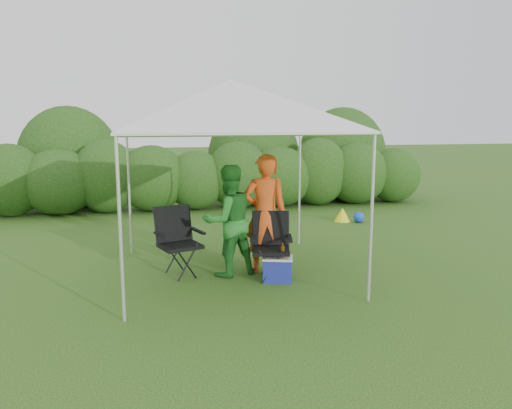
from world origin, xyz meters
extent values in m
plane|color=#3B651F|center=(0.00, 0.00, 0.00)|extent=(70.00, 70.00, 0.00)
ellipsoid|color=#2C551A|center=(-4.36, 6.00, 0.86)|extent=(1.65, 1.40, 1.73)
cylinder|color=#382616|center=(-4.36, 6.00, 0.15)|extent=(0.12, 0.12, 0.30)
ellipsoid|color=#2C551A|center=(-3.27, 6.00, 0.79)|extent=(1.80, 1.53, 1.57)
cylinder|color=#382616|center=(-3.27, 6.00, 0.15)|extent=(0.12, 0.12, 0.30)
ellipsoid|color=#2C551A|center=(-2.18, 6.00, 0.90)|extent=(1.58, 1.34, 1.80)
cylinder|color=#382616|center=(-2.18, 6.00, 0.15)|extent=(0.12, 0.12, 0.30)
ellipsoid|color=#2C551A|center=(-1.09, 6.00, 0.82)|extent=(1.73, 1.47, 1.65)
cylinder|color=#382616|center=(-1.09, 6.00, 0.15)|extent=(0.12, 0.12, 0.30)
ellipsoid|color=#2C551A|center=(0.00, 6.00, 0.75)|extent=(1.50, 1.28, 1.50)
cylinder|color=#382616|center=(0.00, 6.00, 0.15)|extent=(0.12, 0.12, 0.30)
ellipsoid|color=#2C551A|center=(1.09, 6.00, 0.86)|extent=(1.65, 1.40, 1.73)
cylinder|color=#382616|center=(1.09, 6.00, 0.15)|extent=(0.12, 0.12, 0.30)
ellipsoid|color=#2C551A|center=(2.18, 6.00, 0.79)|extent=(1.80, 1.53, 1.57)
cylinder|color=#382616|center=(2.18, 6.00, 0.15)|extent=(0.12, 0.12, 0.30)
ellipsoid|color=#2C551A|center=(3.27, 6.00, 0.90)|extent=(1.57, 1.34, 1.80)
cylinder|color=#382616|center=(3.27, 6.00, 0.15)|extent=(0.12, 0.12, 0.30)
ellipsoid|color=#2C551A|center=(4.36, 6.00, 0.82)|extent=(1.72, 1.47, 1.65)
cylinder|color=#382616|center=(4.36, 6.00, 0.15)|extent=(0.12, 0.12, 0.30)
ellipsoid|color=#2C551A|center=(5.45, 6.00, 0.75)|extent=(1.50, 1.28, 1.50)
cylinder|color=#382616|center=(5.45, 6.00, 0.15)|extent=(0.12, 0.12, 0.30)
cylinder|color=silver|center=(-1.50, -1.00, 1.05)|extent=(0.04, 0.04, 2.10)
cylinder|color=silver|center=(1.50, -1.00, 1.05)|extent=(0.04, 0.04, 2.10)
cylinder|color=silver|center=(-1.50, 2.00, 1.05)|extent=(0.04, 0.04, 2.10)
cylinder|color=silver|center=(1.50, 2.00, 1.05)|extent=(0.04, 0.04, 2.10)
cube|color=white|center=(0.00, 0.50, 2.12)|extent=(3.10, 3.10, 0.03)
pyramid|color=white|center=(0.00, 0.50, 2.48)|extent=(3.10, 3.10, 0.70)
cube|color=black|center=(0.50, 0.13, 0.42)|extent=(0.62, 0.59, 0.05)
cube|color=black|center=(0.55, 0.34, 0.71)|extent=(0.54, 0.26, 0.50)
cube|color=black|center=(0.24, 0.19, 0.60)|extent=(0.15, 0.44, 0.03)
cube|color=black|center=(0.77, 0.07, 0.60)|extent=(0.15, 0.44, 0.03)
cylinder|color=black|center=(0.24, -0.04, 0.21)|extent=(0.02, 0.02, 0.42)
cylinder|color=black|center=(0.67, -0.14, 0.21)|extent=(0.02, 0.02, 0.42)
cylinder|color=black|center=(0.34, 0.39, 0.21)|extent=(0.02, 0.02, 0.42)
cylinder|color=black|center=(0.77, 0.29, 0.21)|extent=(0.02, 0.02, 0.42)
cube|color=black|center=(-0.76, 0.57, 0.45)|extent=(0.69, 0.67, 0.05)
cube|color=black|center=(-0.83, 0.79, 0.75)|extent=(0.57, 0.33, 0.53)
cube|color=black|center=(-1.03, 0.47, 0.64)|extent=(0.20, 0.46, 0.03)
cube|color=black|center=(-0.49, 0.66, 0.64)|extent=(0.20, 0.46, 0.03)
cylinder|color=black|center=(-0.90, 0.27, 0.22)|extent=(0.03, 0.03, 0.45)
cylinder|color=black|center=(-0.46, 0.42, 0.22)|extent=(0.03, 0.03, 0.45)
cylinder|color=black|center=(-1.06, 0.71, 0.22)|extent=(0.03, 0.03, 0.45)
cylinder|color=black|center=(-0.61, 0.87, 0.22)|extent=(0.03, 0.03, 0.45)
imported|color=#F9541C|center=(0.50, 0.49, 0.89)|extent=(0.69, 0.49, 1.78)
imported|color=#2A822C|center=(-0.05, 0.45, 0.82)|extent=(0.94, 0.82, 1.63)
cube|color=#212B9B|center=(0.57, 0.01, 0.16)|extent=(0.47, 0.39, 0.33)
cube|color=silver|center=(0.57, 0.01, 0.34)|extent=(0.49, 0.42, 0.03)
cylinder|color=#592D0C|center=(0.63, -0.03, 0.46)|extent=(0.06, 0.06, 0.21)
cone|color=#FFF71A|center=(3.07, 3.78, 0.15)|extent=(0.37, 0.37, 0.31)
sphere|color=blue|center=(3.38, 3.58, 0.12)|extent=(0.24, 0.24, 0.24)
camera|label=1|loc=(-1.18, -6.59, 2.27)|focal=35.00mm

